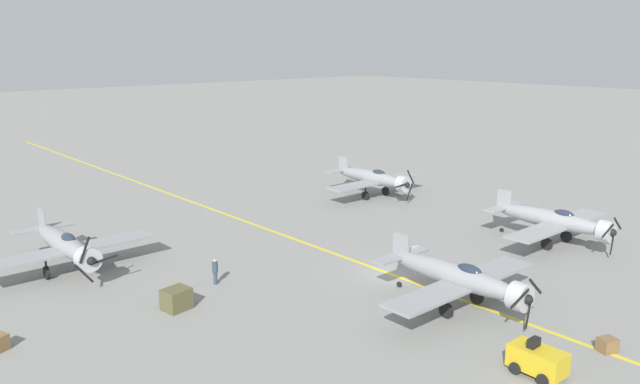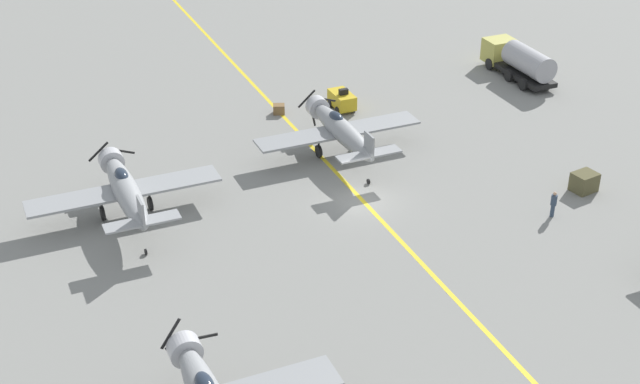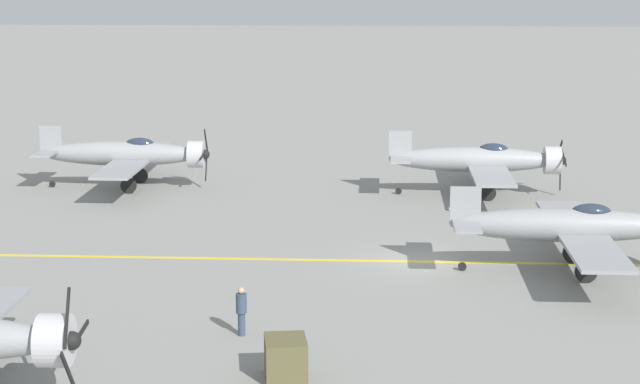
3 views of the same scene
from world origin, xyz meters
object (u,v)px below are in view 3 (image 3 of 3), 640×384
airplane_near_left (128,154)px  ground_crew_walking (241,309)px  supply_crate_outboard (286,358)px  airplane_mid_left (480,160)px  airplane_mid_center (573,226)px

airplane_near_left → ground_crew_walking: bearing=35.3°
airplane_near_left → supply_crate_outboard: 31.42m
airplane_mid_left → airplane_mid_center: size_ratio=1.00×
airplane_mid_center → ground_crew_walking: size_ratio=6.89×
airplane_mid_center → airplane_near_left: 28.15m
airplane_mid_left → airplane_near_left: same height
airplane_mid_center → airplane_near_left: size_ratio=1.00×
airplane_mid_left → airplane_near_left: 20.34m
airplane_near_left → supply_crate_outboard: airplane_near_left is taller
airplane_mid_left → airplane_mid_center: bearing=-8.4°
airplane_mid_left → airplane_mid_center: (15.66, 2.49, 0.00)m
airplane_mid_left → ground_crew_walking: size_ratio=6.89×
ground_crew_walking → airplane_mid_left: bearing=156.9°
ground_crew_walking → supply_crate_outboard: size_ratio=1.13×
airplane_mid_center → ground_crew_walking: airplane_mid_center is taller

